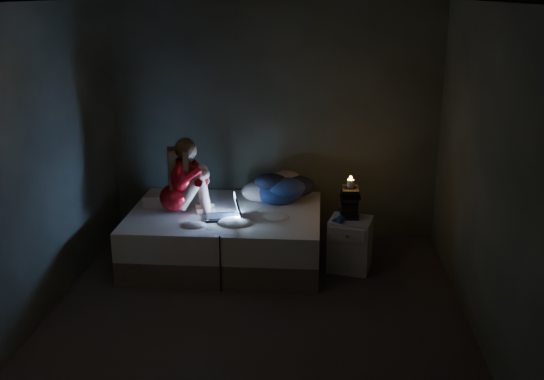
# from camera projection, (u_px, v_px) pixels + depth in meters

# --- Properties ---
(floor) EXTENTS (3.60, 3.80, 0.02)m
(floor) POSITION_uv_depth(u_px,v_px,m) (258.00, 312.00, 5.56)
(floor) COLOR #3A3331
(floor) RESTS_ON ground
(ceiling) EXTENTS (3.60, 3.80, 0.02)m
(ceiling) POSITION_uv_depth(u_px,v_px,m) (255.00, 0.00, 4.77)
(ceiling) COLOR silver
(ceiling) RESTS_ON ground
(wall_back) EXTENTS (3.60, 0.02, 2.60)m
(wall_back) POSITION_uv_depth(u_px,v_px,m) (274.00, 122.00, 6.98)
(wall_back) COLOR #2F352A
(wall_back) RESTS_ON ground
(wall_front) EXTENTS (3.60, 0.02, 2.60)m
(wall_front) POSITION_uv_depth(u_px,v_px,m) (220.00, 264.00, 3.35)
(wall_front) COLOR #2F352A
(wall_front) RESTS_ON ground
(wall_left) EXTENTS (0.02, 3.80, 2.60)m
(wall_left) POSITION_uv_depth(u_px,v_px,m) (41.00, 164.00, 5.30)
(wall_left) COLOR #2F352A
(wall_left) RESTS_ON ground
(wall_right) EXTENTS (0.02, 3.80, 2.60)m
(wall_right) POSITION_uv_depth(u_px,v_px,m) (483.00, 173.00, 5.03)
(wall_right) COLOR #2F352A
(wall_right) RESTS_ON ground
(bed) EXTENTS (1.93, 1.45, 0.53)m
(bed) POSITION_uv_depth(u_px,v_px,m) (226.00, 235.00, 6.55)
(bed) COLOR silver
(bed) RESTS_ON ground
(pillow) EXTENTS (0.41, 0.29, 0.12)m
(pillow) POSITION_uv_depth(u_px,v_px,m) (166.00, 199.00, 6.66)
(pillow) COLOR silver
(pillow) RESTS_ON bed
(woman) EXTENTS (0.55, 0.43, 0.77)m
(woman) POSITION_uv_depth(u_px,v_px,m) (174.00, 176.00, 6.30)
(woman) COLOR maroon
(woman) RESTS_ON bed
(laptop) EXTENTS (0.40, 0.32, 0.25)m
(laptop) POSITION_uv_depth(u_px,v_px,m) (222.00, 206.00, 6.23)
(laptop) COLOR black
(laptop) RESTS_ON bed
(clothes_pile) EXTENTS (0.69, 0.63, 0.34)m
(clothes_pile) POSITION_uv_depth(u_px,v_px,m) (278.00, 186.00, 6.72)
(clothes_pile) COLOR #152B47
(clothes_pile) RESTS_ON bed
(nightstand) EXTENTS (0.47, 0.43, 0.53)m
(nightstand) POSITION_uv_depth(u_px,v_px,m) (350.00, 244.00, 6.32)
(nightstand) COLOR silver
(nightstand) RESTS_ON ground
(book_stack) EXTENTS (0.19, 0.25, 0.31)m
(book_stack) POSITION_uv_depth(u_px,v_px,m) (350.00, 202.00, 6.26)
(book_stack) COLOR black
(book_stack) RESTS_ON nightstand
(candle) EXTENTS (0.07, 0.07, 0.08)m
(candle) POSITION_uv_depth(u_px,v_px,m) (351.00, 183.00, 6.20)
(candle) COLOR beige
(candle) RESTS_ON book_stack
(phone) EXTENTS (0.11, 0.15, 0.01)m
(phone) POSITION_uv_depth(u_px,v_px,m) (340.00, 220.00, 6.19)
(phone) COLOR black
(phone) RESTS_ON nightstand
(blue_orb) EXTENTS (0.08, 0.08, 0.08)m
(blue_orb) POSITION_uv_depth(u_px,v_px,m) (344.00, 220.00, 6.09)
(blue_orb) COLOR navy
(blue_orb) RESTS_ON nightstand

